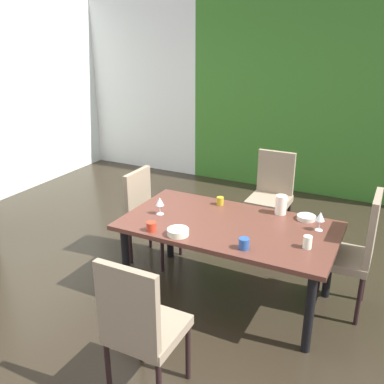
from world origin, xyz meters
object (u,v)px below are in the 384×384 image
at_px(dining_table, 228,232).
at_px(cup_south, 151,227).
at_px(wine_glass_north, 160,202).
at_px(wine_glass_near_shelf, 320,217).
at_px(cup_corner, 244,244).
at_px(pitcher_front, 281,205).
at_px(chair_right_far, 355,248).
at_px(chair_head_far, 272,192).
at_px(chair_left_far, 149,210).
at_px(serving_bowl_east, 306,218).
at_px(cup_rear, 220,201).
at_px(cup_west, 307,242).
at_px(serving_bowl_center, 178,232).
at_px(chair_head_near, 140,324).

relative_size(dining_table, cup_south, 22.37).
bearing_deg(wine_glass_north, wine_glass_near_shelf, 12.87).
bearing_deg(cup_corner, dining_table, 126.96).
relative_size(cup_south, pitcher_front, 0.46).
xyz_separation_m(chair_right_far, cup_corner, (-0.73, -0.65, 0.17)).
bearing_deg(chair_head_far, chair_left_far, 46.13).
height_order(dining_table, serving_bowl_east, serving_bowl_east).
distance_m(wine_glass_north, cup_rear, 0.60).
bearing_deg(cup_rear, chair_head_far, 76.61).
bearing_deg(wine_glass_north, dining_table, 7.79).
distance_m(dining_table, wine_glass_north, 0.66).
xyz_separation_m(chair_head_far, wine_glass_near_shelf, (0.72, -1.09, 0.27)).
height_order(wine_glass_near_shelf, wine_glass_north, wine_glass_near_shelf).
bearing_deg(cup_west, chair_head_far, 116.02).
bearing_deg(dining_table, serving_bowl_center, -126.91).
relative_size(dining_table, pitcher_front, 10.30).
bearing_deg(cup_rear, chair_head_near, -83.58).
xyz_separation_m(chair_left_far, cup_south, (0.48, -0.70, 0.21)).
bearing_deg(chair_head_near, wine_glass_north, 115.39).
bearing_deg(wine_glass_near_shelf, pitcher_front, 153.27).
distance_m(chair_head_near, cup_corner, 1.02).
height_order(chair_head_near, cup_south, chair_head_near).
height_order(serving_bowl_center, cup_corner, cup_corner).
height_order(cup_south, pitcher_front, pitcher_front).
bearing_deg(pitcher_front, chair_left_far, -174.59).
height_order(wine_glass_near_shelf, serving_bowl_east, wine_glass_near_shelf).
bearing_deg(serving_bowl_east, chair_head_far, 122.21).
distance_m(chair_right_far, cup_west, 0.55).
xyz_separation_m(chair_right_far, serving_bowl_east, (-0.43, 0.10, 0.15)).
bearing_deg(chair_head_near, serving_bowl_east, 70.06).
relative_size(chair_left_far, serving_bowl_center, 5.34).
relative_size(wine_glass_north, cup_corner, 1.86).
distance_m(cup_rear, cup_corner, 0.88).
bearing_deg(serving_bowl_east, wine_glass_near_shelf, -49.73).
relative_size(chair_head_far, chair_head_near, 0.97).
bearing_deg(dining_table, pitcher_front, 50.84).
xyz_separation_m(wine_glass_near_shelf, serving_bowl_center, (-1.00, -0.60, -0.09)).
bearing_deg(chair_left_far, pitcher_front, 95.41).
height_order(dining_table, serving_bowl_center, serving_bowl_center).
distance_m(chair_head_near, cup_west, 1.41).
height_order(chair_head_near, cup_rear, chair_head_near).
distance_m(wine_glass_near_shelf, cup_corner, 0.74).
height_order(dining_table, chair_right_far, chair_right_far).
height_order(serving_bowl_center, cup_west, cup_west).
distance_m(chair_left_far, pitcher_front, 1.36).
relative_size(serving_bowl_east, pitcher_front, 0.91).
distance_m(chair_head_near, pitcher_front, 1.78).
distance_m(chair_right_far, chair_left_far, 2.00).
bearing_deg(wine_glass_north, serving_bowl_east, 21.62).
bearing_deg(serving_bowl_center, cup_corner, 1.94).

